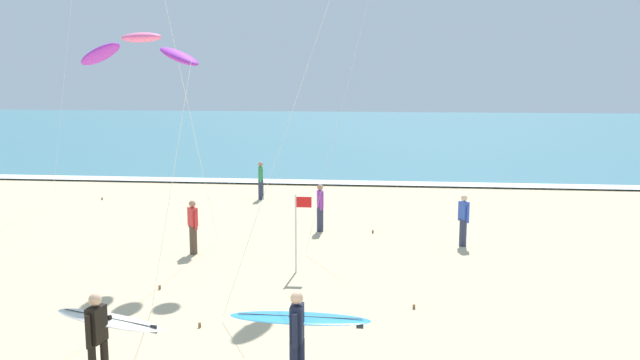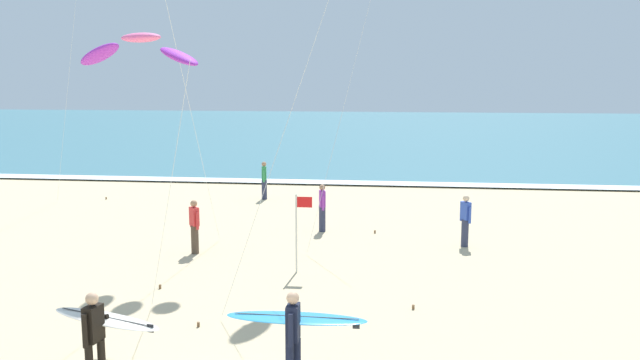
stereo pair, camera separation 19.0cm
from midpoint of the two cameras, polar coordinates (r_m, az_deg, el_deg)
name	(u,v)px [view 2 (the right image)]	position (r m, az deg, el deg)	size (l,w,h in m)	color
ocean_water	(376,131)	(60.97, 4.91, 4.24)	(160.00, 60.00, 0.08)	teal
shoreline_foam	(353,183)	(31.51, 3.04, -0.22)	(160.00, 1.23, 0.01)	white
surfer_lead	(295,326)	(11.27, -1.69, -12.44)	(2.41, 0.93, 1.71)	black
surfer_trailing	(100,328)	(11.76, -18.00, -12.02)	(2.03, 1.05, 1.71)	black
kite_arc_rose_low	(141,50)	(14.58, -14.79, 10.78)	(2.55, 2.73, 6.05)	purple
bystander_green_top	(264,180)	(27.69, -4.64, -0.01)	(0.22, 0.50, 1.59)	#2D334C
bystander_red_top	(194,226)	(19.60, -10.49, -3.95)	(0.37, 0.39, 1.59)	#4C3D2D
bystander_purple_top	(322,207)	(21.96, 0.44, -2.38)	(0.26, 0.49, 1.59)	#2D334C
bystander_blue_top	(465,220)	(20.55, 12.67, -3.41)	(0.32, 0.44, 1.59)	#2D334C
lifeguard_flag	(298,226)	(17.36, -1.56, -3.96)	(0.45, 0.05, 2.10)	silver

